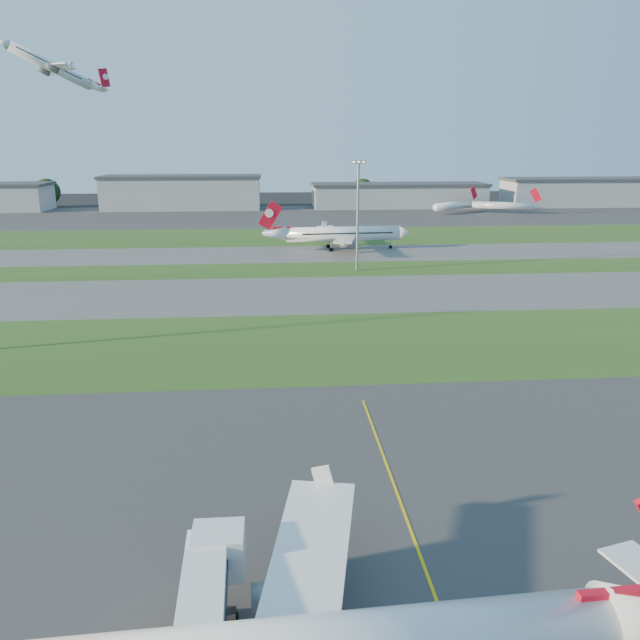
{
  "coord_description": "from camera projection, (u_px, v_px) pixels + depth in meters",
  "views": [
    {
      "loc": [
        -5.68,
        -38.2,
        29.88
      ],
      "look_at": [
        0.73,
        41.29,
        7.0
      ],
      "focal_mm": 35.0,
      "sensor_mm": 36.0,
      "label": 1
    }
  ],
  "objects": [
    {
      "name": "grass_strip_a",
      "position": [
        310.0,
        345.0,
        95.1
      ],
      "size": [
        300.0,
        34.0,
        0.01
      ],
      "primitive_type": "cube",
      "color": "#274B19",
      "rests_on": "ground"
    },
    {
      "name": "apron_far",
      "position": [
        283.0,
        216.0,
        260.86
      ],
      "size": [
        400.0,
        80.0,
        0.01
      ],
      "primitive_type": "cube",
      "color": "#333335",
      "rests_on": "ground"
    },
    {
      "name": "airliner_taxiing",
      "position": [
        342.0,
        234.0,
        177.63
      ],
      "size": [
        40.38,
        34.2,
        12.6
      ],
      "rotation": [
        0.0,
        0.0,
        3.2
      ],
      "color": "white",
      "rests_on": "ground"
    },
    {
      "name": "mini_jet_far",
      "position": [
        503.0,
        206.0,
        269.06
      ],
      "size": [
        26.99,
        13.12,
        9.48
      ],
      "rotation": [
        0.0,
        0.0,
        -0.4
      ],
      "color": "white",
      "rests_on": "ground"
    },
    {
      "name": "taxiway_b",
      "position": [
        291.0,
        254.0,
        171.75
      ],
      "size": [
        300.0,
        26.0,
        0.01
      ],
      "primitive_type": "cube",
      "color": "#515154",
      "rests_on": "ground"
    },
    {
      "name": "taxiway_a",
      "position": [
        299.0,
        294.0,
        126.72
      ],
      "size": [
        300.0,
        32.0,
        0.01
      ],
      "primitive_type": "cube",
      "color": "#515154",
      "rests_on": "ground"
    },
    {
      "name": "ground",
      "position": [
        356.0,
        569.0,
        45.28
      ],
      "size": [
        700.0,
        700.0,
        0.0
      ],
      "primitive_type": "plane",
      "color": "black",
      "rests_on": "ground"
    },
    {
      "name": "hangar_east",
      "position": [
        399.0,
        195.0,
        292.3
      ],
      "size": [
        81.6,
        23.0,
        11.2
      ],
      "color": "#95979C",
      "rests_on": "ground"
    },
    {
      "name": "apron_near",
      "position": [
        356.0,
        569.0,
        45.28
      ],
      "size": [
        300.0,
        70.0,
        0.01
      ],
      "primitive_type": "cube",
      "color": "#333335",
      "rests_on": "ground"
    },
    {
      "name": "tree_east",
      "position": [
        513.0,
        191.0,
        308.29
      ],
      "size": [
        10.45,
        10.45,
        11.4
      ],
      "color": "black",
      "rests_on": "ground"
    },
    {
      "name": "grass_strip_b",
      "position": [
        294.0,
        270.0,
        150.67
      ],
      "size": [
        300.0,
        18.0,
        0.01
      ],
      "primitive_type": "cube",
      "color": "#274B19",
      "rests_on": "ground"
    },
    {
      "name": "yellow_line",
      "position": [
        423.0,
        565.0,
        45.67
      ],
      "size": [
        0.25,
        60.0,
        0.02
      ],
      "primitive_type": "cube",
      "color": "gold",
      "rests_on": "ground"
    },
    {
      "name": "tree_mid_west",
      "position": [
        239.0,
        194.0,
        296.99
      ],
      "size": [
        9.9,
        9.9,
        10.8
      ],
      "color": "black",
      "rests_on": "ground"
    },
    {
      "name": "tree_west",
      "position": [
        47.0,
        192.0,
        293.5
      ],
      "size": [
        12.1,
        12.1,
        13.2
      ],
      "color": "black",
      "rests_on": "ground"
    },
    {
      "name": "mini_jet_near",
      "position": [
        455.0,
        205.0,
        270.0
      ],
      "size": [
        24.18,
        18.19,
        9.48
      ],
      "rotation": [
        0.0,
        0.0,
        0.63
      ],
      "color": "white",
      "rests_on": "ground"
    },
    {
      "name": "hangar_west",
      "position": [
        182.0,
        192.0,
        284.02
      ],
      "size": [
        71.4,
        23.0,
        15.2
      ],
      "color": "#95979C",
      "rests_on": "ground"
    },
    {
      "name": "airliner_departing",
      "position": [
        52.0,
        67.0,
        215.86
      ],
      "size": [
        30.44,
        26.31,
        10.89
      ],
      "rotation": [
        0.0,
        0.0,
        0.57
      ],
      "color": "white"
    },
    {
      "name": "light_mast_centre",
      "position": [
        358.0,
        208.0,
        145.83
      ],
      "size": [
        3.2,
        0.7,
        25.8
      ],
      "color": "gray",
      "rests_on": "ground"
    },
    {
      "name": "tree_mid_east",
      "position": [
        363.0,
        191.0,
        304.23
      ],
      "size": [
        11.55,
        11.55,
        12.6
      ],
      "color": "black",
      "rests_on": "ground"
    },
    {
      "name": "grass_strip_c",
      "position": [
        287.0,
        237.0,
        203.37
      ],
      "size": [
        300.0,
        40.0,
        0.01
      ],
      "primitive_type": "cube",
      "color": "#274B19",
      "rests_on": "ground"
    },
    {
      "name": "hangar_far_east",
      "position": [
        603.0,
        192.0,
        299.76
      ],
      "size": [
        96.9,
        23.0,
        13.2
      ],
      "color": "#95979C",
      "rests_on": "ground"
    }
  ]
}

